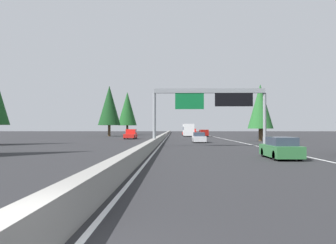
# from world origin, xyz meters

# --- Properties ---
(ground_plane) EXTENTS (320.00, 320.00, 0.00)m
(ground_plane) POSITION_xyz_m (60.00, 0.00, 0.00)
(ground_plane) COLOR #262628
(median_barrier) EXTENTS (180.00, 0.56, 0.90)m
(median_barrier) POSITION_xyz_m (80.00, 0.30, 0.45)
(median_barrier) COLOR gray
(median_barrier) RESTS_ON ground
(shoulder_stripe_right) EXTENTS (160.00, 0.16, 0.01)m
(shoulder_stripe_right) POSITION_xyz_m (70.00, -11.52, 0.01)
(shoulder_stripe_right) COLOR silver
(shoulder_stripe_right) RESTS_ON ground
(shoulder_stripe_median) EXTENTS (160.00, 0.16, 0.01)m
(shoulder_stripe_median) POSITION_xyz_m (70.00, -0.25, 0.01)
(shoulder_stripe_median) COLOR silver
(shoulder_stripe_median) RESTS_ON ground
(sign_gantry_overhead) EXTENTS (0.50, 12.68, 6.49)m
(sign_gantry_overhead) POSITION_xyz_m (33.10, -6.03, 5.17)
(sign_gantry_overhead) COLOR gray
(sign_gantry_overhead) RESTS_ON ground
(sedan_far_right) EXTENTS (4.40, 1.80, 1.47)m
(sedan_far_right) POSITION_xyz_m (18.45, -9.18, 0.68)
(sedan_far_right) COLOR #2D6B38
(sedan_far_right) RESTS_ON ground
(sedan_near_right) EXTENTS (4.40, 1.80, 1.47)m
(sedan_near_right) POSITION_xyz_m (44.05, -5.49, 0.68)
(sedan_near_right) COLOR silver
(sedan_near_right) RESTS_ON ground
(minivan_distant_a) EXTENTS (5.00, 1.95, 1.69)m
(minivan_distant_a) POSITION_xyz_m (78.51, -9.19, 0.95)
(minivan_distant_a) COLOR maroon
(minivan_distant_a) RESTS_ON ground
(pickup_distant_b) EXTENTS (5.60, 2.00, 1.86)m
(pickup_distant_b) POSITION_xyz_m (120.86, -9.02, 0.91)
(pickup_distant_b) COLOR red
(pickup_distant_b) RESTS_ON ground
(sedan_far_left) EXTENTS (4.40, 1.80, 1.47)m
(sedan_far_left) POSITION_xyz_m (95.08, -5.18, 0.68)
(sedan_far_left) COLOR red
(sedan_far_left) RESTS_ON ground
(bus_mid_right) EXTENTS (11.50, 2.55, 3.10)m
(bus_mid_right) POSITION_xyz_m (82.16, -5.52, 1.72)
(bus_mid_right) COLOR white
(bus_mid_right) RESTS_ON ground
(oncoming_near) EXTENTS (5.60, 2.00, 1.86)m
(oncoming_near) POSITION_xyz_m (60.10, 6.44, 0.91)
(oncoming_near) COLOR red
(oncoming_near) RESTS_ON ground
(conifer_right_near) EXTENTS (4.00, 4.00, 9.10)m
(conifer_right_near) POSITION_xyz_m (49.16, -15.62, 5.52)
(conifer_right_near) COLOR #4C3823
(conifer_right_near) RESTS_ON ground
(conifer_right_mid) EXTENTS (4.14, 4.14, 9.41)m
(conifer_right_mid) POSITION_xyz_m (71.16, -21.69, 5.71)
(conifer_right_mid) COLOR #4C3823
(conifer_right_mid) RESTS_ON ground
(conifer_left_mid) EXTENTS (5.66, 5.66, 12.85)m
(conifer_left_mid) POSITION_xyz_m (80.51, 14.57, 7.81)
(conifer_left_mid) COLOR #4C3823
(conifer_left_mid) RESTS_ON ground
(conifer_left_far) EXTENTS (5.87, 5.87, 13.35)m
(conifer_left_far) POSITION_xyz_m (99.99, 12.71, 8.12)
(conifer_left_far) COLOR #4C3823
(conifer_left_far) RESTS_ON ground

